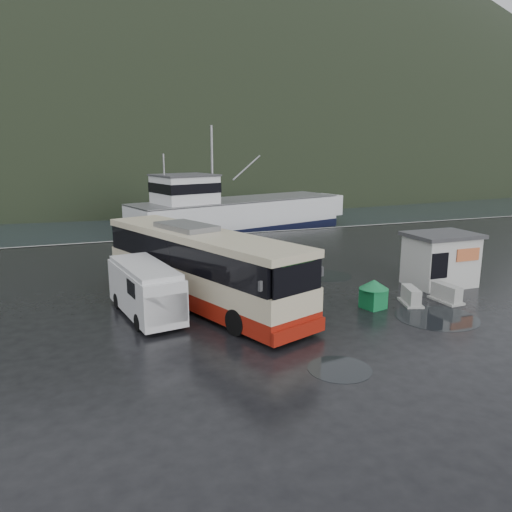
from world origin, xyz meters
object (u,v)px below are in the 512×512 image
object	(u,v)px
white_van	(147,315)
jersey_barrier_b	(446,301)
waste_bin_left	(300,309)
fishing_trawler	(239,218)
ticket_kiosk	(438,285)
dome_tent	(275,331)
jersey_barrier_a	(410,304)
coach_bus	(201,303)
waste_bin_right	(373,308)

from	to	relation	value
white_van	jersey_barrier_b	distance (m)	14.42
waste_bin_left	fishing_trawler	xyz separation A→B (m)	(6.61, 29.06, 0.00)
white_van	ticket_kiosk	bearing A→B (deg)	-11.10
dome_tent	jersey_barrier_b	world-z (taller)	dome_tent
waste_bin_left	jersey_barrier_b	world-z (taller)	waste_bin_left
white_van	dome_tent	bearing A→B (deg)	-49.06
white_van	dome_tent	world-z (taller)	white_van
waste_bin_left	jersey_barrier_a	distance (m)	5.47
coach_bus	jersey_barrier_b	distance (m)	12.01
jersey_barrier_a	fishing_trawler	size ratio (longest dim) A/B	0.06
coach_bus	fishing_trawler	world-z (taller)	fishing_trawler
ticket_kiosk	jersey_barrier_a	distance (m)	4.25
coach_bus	dome_tent	xyz separation A→B (m)	(1.93, -4.74, 0.00)
ticket_kiosk	jersey_barrier_b	distance (m)	3.08
coach_bus	ticket_kiosk	bearing A→B (deg)	-26.19
waste_bin_left	waste_bin_right	world-z (taller)	waste_bin_left
jersey_barrier_b	fishing_trawler	xyz separation A→B (m)	(-0.60, 30.55, 0.00)
waste_bin_left	jersey_barrier_b	xyz separation A→B (m)	(7.21, -1.49, 0.00)
jersey_barrier_b	jersey_barrier_a	bearing A→B (deg)	171.79
dome_tent	white_van	bearing A→B (deg)	140.39
white_van	jersey_barrier_b	bearing A→B (deg)	-21.54
dome_tent	coach_bus	bearing A→B (deg)	112.20
white_van	fishing_trawler	distance (m)	30.66
coach_bus	jersey_barrier_a	size ratio (longest dim) A/B	8.22
white_van	jersey_barrier_a	distance (m)	12.52
ticket_kiosk	fishing_trawler	world-z (taller)	fishing_trawler
dome_tent	jersey_barrier_a	distance (m)	7.63
ticket_kiosk	jersey_barrier_b	size ratio (longest dim) A/B	2.15
waste_bin_left	waste_bin_right	bearing A→B (deg)	-18.87
jersey_barrier_a	jersey_barrier_b	distance (m)	1.90
jersey_barrier_a	white_van	bearing A→B (deg)	167.33
jersey_barrier_a	ticket_kiosk	bearing A→B (deg)	32.68
ticket_kiosk	jersey_barrier_a	world-z (taller)	ticket_kiosk
waste_bin_right	ticket_kiosk	distance (m)	6.05
white_van	ticket_kiosk	world-z (taller)	ticket_kiosk
waste_bin_left	dome_tent	world-z (taller)	waste_bin_left
waste_bin_right	waste_bin_left	bearing A→B (deg)	161.13
waste_bin_right	jersey_barrier_a	size ratio (longest dim) A/B	0.85
coach_bus	waste_bin_right	world-z (taller)	coach_bus
waste_bin_right	ticket_kiosk	xyz separation A→B (m)	(5.63, 2.20, 0.00)
white_van	jersey_barrier_b	xyz separation A→B (m)	(14.10, -3.02, 0.00)
waste_bin_right	ticket_kiosk	size ratio (longest dim) A/B	0.37
jersey_barrier_a	jersey_barrier_b	bearing A→B (deg)	-8.21
waste_bin_right	dome_tent	size ratio (longest dim) A/B	0.49
dome_tent	waste_bin_right	bearing A→B (deg)	12.44
waste_bin_left	waste_bin_right	xyz separation A→B (m)	(3.27, -1.12, 0.00)
coach_bus	dome_tent	world-z (taller)	coach_bus
dome_tent	ticket_kiosk	world-z (taller)	ticket_kiosk
waste_bin_left	coach_bus	bearing A→B (deg)	149.92
coach_bus	waste_bin_right	bearing A→B (deg)	-45.77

